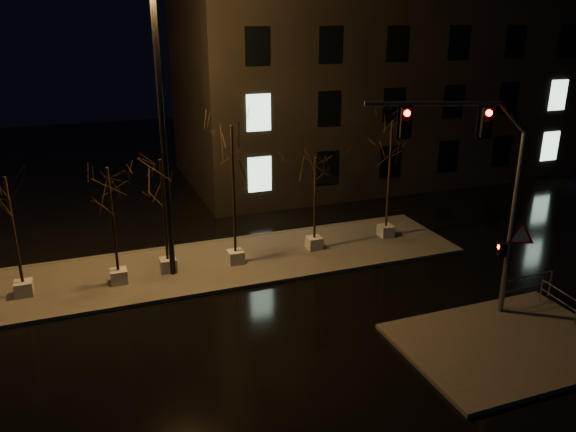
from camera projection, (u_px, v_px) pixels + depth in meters
name	position (u px, v px, depth m)	size (l,w,h in m)	color
ground	(257.00, 335.00, 18.97)	(90.00, 90.00, 0.00)	black
median	(215.00, 264.00, 24.24)	(22.00, 5.00, 0.15)	#4B4843
sidewalk_corner	(508.00, 344.00, 18.34)	(7.00, 5.00, 0.15)	#4B4843
building	(375.00, 60.00, 36.99)	(25.00, 12.00, 15.00)	black
tree_0	(9.00, 204.00, 20.21)	(1.80, 1.80, 4.79)	beige
tree_1	(110.00, 194.00, 21.20)	(1.80, 1.80, 4.86)	beige
tree_2	(162.00, 185.00, 22.22)	(1.80, 1.80, 4.90)	beige
tree_3	(232.00, 158.00, 22.68)	(1.80, 1.80, 6.12)	beige
tree_4	(315.00, 179.00, 24.63)	(1.80, 1.80, 4.38)	beige
tree_5	(391.00, 148.00, 25.73)	(1.80, 1.80, 5.75)	beige
traffic_signal_mast	(482.00, 180.00, 18.59)	(5.79, 2.21, 7.49)	slate
streetlight_main	(161.00, 115.00, 21.02)	(2.84, 0.73, 11.34)	black
guard_rail_a	(527.00, 285.00, 20.68)	(2.44, 0.20, 1.05)	slate
guard_rail_b	(559.00, 298.00, 19.98)	(0.20, 1.83, 0.87)	slate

